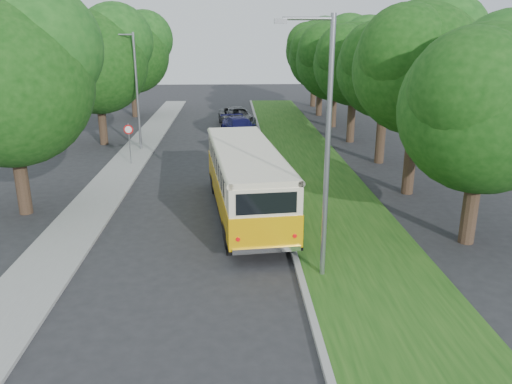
{
  "coord_description": "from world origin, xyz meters",
  "views": [
    {
      "loc": [
        1.5,
        -16.79,
        7.49
      ],
      "look_at": [
        2.39,
        1.86,
        1.5
      ],
      "focal_mm": 35.0,
      "sensor_mm": 36.0,
      "label": 1
    }
  ],
  "objects_px": {
    "lamppost_near": "(325,144)",
    "car_silver": "(250,147)",
    "lamppost_far": "(135,88)",
    "car_blue": "(240,128)",
    "car_white": "(233,144)",
    "vintage_bus": "(246,182)",
    "car_grey": "(237,117)"
  },
  "relations": [
    {
      "from": "lamppost_near",
      "to": "car_silver",
      "type": "height_order",
      "value": "lamppost_near"
    },
    {
      "from": "lamppost_far",
      "to": "car_blue",
      "type": "bearing_deg",
      "value": 29.95
    },
    {
      "from": "lamppost_near",
      "to": "car_silver",
      "type": "xyz_separation_m",
      "value": [
        -1.65,
        16.1,
        -3.72
      ]
    },
    {
      "from": "car_silver",
      "to": "car_white",
      "type": "bearing_deg",
      "value": 146.52
    },
    {
      "from": "vintage_bus",
      "to": "car_white",
      "type": "height_order",
      "value": "vintage_bus"
    },
    {
      "from": "lamppost_far",
      "to": "vintage_bus",
      "type": "relative_size",
      "value": 0.74
    },
    {
      "from": "car_blue",
      "to": "vintage_bus",
      "type": "bearing_deg",
      "value": -105.39
    },
    {
      "from": "car_white",
      "to": "car_grey",
      "type": "xyz_separation_m",
      "value": [
        0.32,
        10.08,
        0.08
      ]
    },
    {
      "from": "lamppost_near",
      "to": "vintage_bus",
      "type": "bearing_deg",
      "value": 110.67
    },
    {
      "from": "lamppost_far",
      "to": "car_white",
      "type": "distance_m",
      "value": 7.25
    },
    {
      "from": "car_silver",
      "to": "car_grey",
      "type": "relative_size",
      "value": 0.69
    },
    {
      "from": "car_grey",
      "to": "lamppost_near",
      "type": "bearing_deg",
      "value": -92.61
    },
    {
      "from": "lamppost_near",
      "to": "lamppost_far",
      "type": "xyz_separation_m",
      "value": [
        -8.91,
        18.5,
        -0.25
      ]
    },
    {
      "from": "car_white",
      "to": "car_grey",
      "type": "bearing_deg",
      "value": 67.03
    },
    {
      "from": "car_silver",
      "to": "car_white",
      "type": "height_order",
      "value": "car_white"
    },
    {
      "from": "lamppost_near",
      "to": "vintage_bus",
      "type": "xyz_separation_m",
      "value": [
        -2.17,
        5.76,
        -2.87
      ]
    },
    {
      "from": "lamppost_far",
      "to": "vintage_bus",
      "type": "height_order",
      "value": "lamppost_far"
    },
    {
      "from": "lamppost_near",
      "to": "vintage_bus",
      "type": "relative_size",
      "value": 0.79
    },
    {
      "from": "lamppost_far",
      "to": "car_silver",
      "type": "bearing_deg",
      "value": -18.28
    },
    {
      "from": "vintage_bus",
      "to": "car_blue",
      "type": "distance_m",
      "value": 16.65
    },
    {
      "from": "car_silver",
      "to": "car_blue",
      "type": "xyz_separation_m",
      "value": [
        -0.5,
        6.29,
        0.08
      ]
    },
    {
      "from": "vintage_bus",
      "to": "car_silver",
      "type": "relative_size",
      "value": 2.63
    },
    {
      "from": "car_blue",
      "to": "car_grey",
      "type": "relative_size",
      "value": 0.91
    },
    {
      "from": "lamppost_near",
      "to": "car_grey",
      "type": "distance_m",
      "value": 27.49
    },
    {
      "from": "car_silver",
      "to": "car_grey",
      "type": "bearing_deg",
      "value": 103.66
    },
    {
      "from": "car_silver",
      "to": "car_blue",
      "type": "height_order",
      "value": "car_blue"
    },
    {
      "from": "vintage_bus",
      "to": "car_grey",
      "type": "distance_m",
      "value": 21.41
    },
    {
      "from": "lamppost_far",
      "to": "car_blue",
      "type": "xyz_separation_m",
      "value": [
        6.76,
        3.89,
        -3.38
      ]
    },
    {
      "from": "car_white",
      "to": "car_blue",
      "type": "relative_size",
      "value": 0.84
    },
    {
      "from": "lamppost_near",
      "to": "car_grey",
      "type": "height_order",
      "value": "lamppost_near"
    },
    {
      "from": "lamppost_near",
      "to": "car_white",
      "type": "distance_m",
      "value": 17.67
    },
    {
      "from": "vintage_bus",
      "to": "car_silver",
      "type": "xyz_separation_m",
      "value": [
        0.53,
        10.34,
        -0.84
      ]
    }
  ]
}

